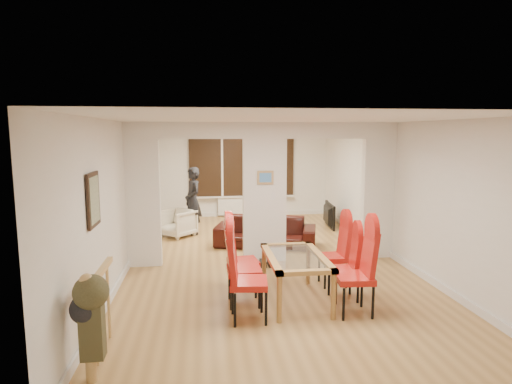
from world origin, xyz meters
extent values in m
cube|color=#AD8045|center=(0.00, 0.00, 0.00)|extent=(5.00, 9.00, 0.01)
cube|color=white|center=(0.00, 0.00, 1.30)|extent=(5.00, 0.18, 2.60)
cube|color=black|center=(0.00, 4.44, 1.50)|extent=(3.00, 0.08, 1.80)
cube|color=white|center=(0.00, 4.40, 0.30)|extent=(1.40, 0.08, 0.50)
sphere|color=orange|center=(0.30, 3.30, 2.15)|extent=(0.36, 0.36, 0.36)
cube|color=gray|center=(-2.47, -2.40, 1.60)|extent=(0.04, 0.52, 0.67)
cube|color=#4C8CD8|center=(0.00, -0.10, 1.60)|extent=(0.30, 0.03, 0.25)
imported|color=black|center=(0.18, 1.08, 0.31)|extent=(2.26, 1.37, 0.62)
imported|color=beige|center=(-1.74, 2.17, 0.32)|extent=(0.97, 0.97, 0.63)
imported|color=black|center=(-1.37, 2.39, 0.80)|extent=(0.69, 0.57, 1.60)
imported|color=black|center=(2.00, 2.74, 0.31)|extent=(1.08, 0.24, 0.62)
cylinder|color=#143F19|center=(0.61, 2.61, 0.38)|extent=(0.08, 0.08, 0.30)
imported|color=#311E10|center=(0.65, 2.51, 0.26)|extent=(0.23, 0.23, 0.06)
camera|label=1|loc=(-1.15, -7.76, 2.41)|focal=30.00mm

